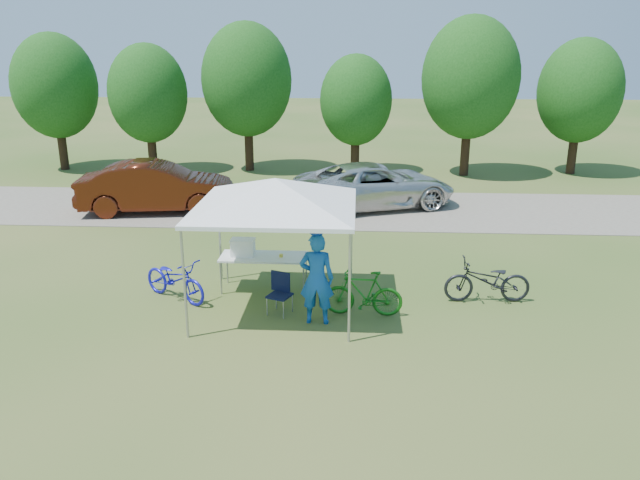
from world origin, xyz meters
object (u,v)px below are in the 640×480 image
at_px(folding_table, 264,258).
at_px(folding_chair, 280,289).
at_px(bike_blue, 175,279).
at_px(sedan, 157,187).
at_px(minivan, 375,185).
at_px(cyclist, 317,279).
at_px(cooler, 243,247).
at_px(bike_dark, 488,281).
at_px(bike_green, 363,293).

xyz_separation_m(folding_table, folding_chair, (0.50, -1.19, -0.25)).
xyz_separation_m(bike_blue, sedan, (-2.57, 7.03, 0.37)).
xyz_separation_m(folding_table, minivan, (2.62, 7.36, 0.01)).
bearing_deg(cyclist, sedan, -53.51).
bearing_deg(folding_table, cooler, 180.00).
height_order(folding_table, bike_blue, bike_blue).
xyz_separation_m(folding_chair, bike_blue, (-2.31, 0.52, -0.03)).
bearing_deg(cyclist, folding_table, -51.05).
bearing_deg(cyclist, bike_dark, -159.52).
bearing_deg(bike_dark, folding_chair, -82.83).
bearing_deg(bike_green, folding_table, -116.71).
distance_m(cooler, sedan, 7.47).
bearing_deg(minivan, folding_chair, 145.38).
height_order(cooler, sedan, sedan).
distance_m(cyclist, bike_green, 1.09).
xyz_separation_m(bike_green, sedan, (-6.56, 7.60, 0.35)).
relative_size(bike_blue, sedan, 0.36).
bearing_deg(folding_chair, bike_blue, -170.21).
bearing_deg(folding_table, sedan, 124.58).
height_order(folding_table, folding_chair, folding_chair).
xyz_separation_m(cooler, bike_green, (2.64, -1.24, -0.50)).
bearing_deg(bike_blue, minivan, 3.52).
relative_size(folding_chair, sedan, 0.17).
xyz_separation_m(cyclist, bike_green, (0.91, 0.40, -0.44)).
xyz_separation_m(folding_chair, sedan, (-4.88, 7.55, 0.34)).
bearing_deg(sedan, minivan, -90.91).
bearing_deg(bike_blue, folding_chair, -70.21).
distance_m(folding_table, cooler, 0.51).
height_order(folding_chair, cooler, cooler).
xyz_separation_m(folding_chair, minivan, (2.12, 8.55, 0.26)).
height_order(folding_table, cooler, cooler).
xyz_separation_m(folding_chair, cooler, (-0.95, 1.19, 0.49)).
xyz_separation_m(folding_chair, bike_green, (1.68, -0.05, -0.02)).
height_order(cooler, minivan, minivan).
distance_m(bike_blue, bike_dark, 6.61).
distance_m(cyclist, sedan, 9.80).
height_order(cyclist, bike_blue, cyclist).
height_order(cyclist, bike_dark, cyclist).
relative_size(cyclist, bike_green, 1.17).
height_order(cyclist, minivan, cyclist).
distance_m(folding_chair, cooler, 1.60).
relative_size(cyclist, minivan, 0.35).
bearing_deg(minivan, bike_green, 156.39).
relative_size(cooler, minivan, 0.10).
xyz_separation_m(cooler, bike_dark, (5.25, -0.41, -0.50)).
relative_size(cooler, cyclist, 0.28).
xyz_separation_m(cooler, cyclist, (1.73, -1.64, -0.06)).
relative_size(folding_table, cooler, 3.66).
distance_m(folding_table, bike_green, 2.52).
height_order(bike_dark, minivan, minivan).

